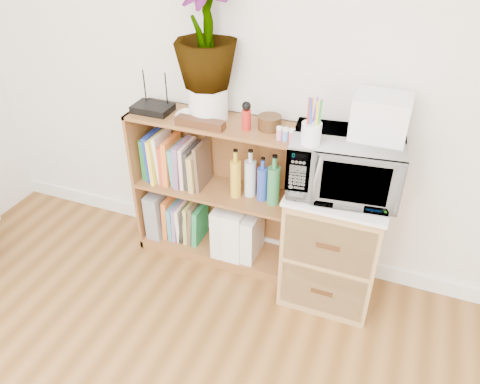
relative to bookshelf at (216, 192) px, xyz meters
The scene contains 21 objects.
skirting_board 0.57m from the bookshelf, 21.80° to the left, with size 4.00×0.02×0.10m, color white.
bookshelf is the anchor object (origin of this frame).
wicker_unit 0.76m from the bookshelf, ahead, with size 0.50×0.45×0.70m, color #9E7542.
microwave 0.85m from the bookshelf, ahead, with size 0.54×0.37×0.30m, color white.
pen_cup 0.86m from the bookshelf, 19.05° to the right, with size 0.09×0.09×0.10m, color white.
small_appliance 1.09m from the bookshelf, ahead, with size 0.26×0.22×0.21m, color white.
router 0.62m from the bookshelf, behind, with size 0.22×0.15×0.04m, color black.
white_bowl 0.51m from the bookshelf, 167.92° to the right, with size 0.13×0.13×0.03m, color white.
plant_pot 0.57m from the bookshelf, 152.17° to the left, with size 0.22×0.22×0.18m, color white.
potted_plant 0.96m from the bookshelf, 152.17° to the left, with size 0.34×0.34×0.60m, color #3A7930.
trinket_box 0.51m from the bookshelf, 108.24° to the right, with size 0.27×0.07×0.04m, color #37200F.
kokeshi_doll 0.57m from the bookshelf, 10.90° to the right, with size 0.05×0.05×0.11m, color #B11B15.
wooden_bowl 0.60m from the bookshelf, ahead, with size 0.12×0.12×0.07m, color #39230F.
paint_jars 0.67m from the bookshelf, 11.62° to the right, with size 0.10×0.04×0.05m, color pink.
file_box 0.48m from the bookshelf, behind, with size 0.09×0.25×0.32m, color gray.
magazine_holder_left 0.25m from the bookshelf, ahead, with size 0.11×0.27×0.33m, color silver.
magazine_holder_mid 0.28m from the bookshelf, ahead, with size 0.11×0.27×0.34m, color white.
magazine_holder_right 0.35m from the bookshelf, ahead, with size 0.10×0.24×0.30m, color white.
cookbooks 0.32m from the bookshelf, behind, with size 0.39×0.20×0.30m.
liquor_bottles 0.31m from the bookshelf, ahead, with size 0.29×0.07×0.30m.
lower_books 0.35m from the bookshelf, behind, with size 0.26×0.19×0.29m.
Camera 1 is at (0.65, -0.04, 2.05)m, focal length 35.00 mm.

